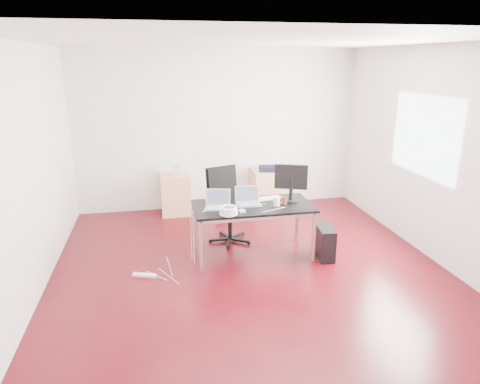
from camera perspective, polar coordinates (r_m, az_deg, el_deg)
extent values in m
plane|color=#3E070D|center=(5.73, 1.09, -9.76)|extent=(5.00, 5.00, 0.00)
plane|color=silver|center=(5.11, 1.28, 19.47)|extent=(5.00, 5.00, 0.00)
plane|color=silver|center=(7.66, -2.89, 8.19)|extent=(5.00, 0.00, 5.00)
plane|color=silver|center=(2.97, 11.69, -6.94)|extent=(5.00, 0.00, 5.00)
plane|color=silver|center=(5.31, -26.20, 2.38)|extent=(0.00, 5.00, 5.00)
plane|color=silver|center=(6.27, 24.18, 4.67)|extent=(0.00, 5.00, 5.00)
plane|color=white|center=(6.39, 23.27, 6.83)|extent=(0.00, 1.50, 1.50)
cube|color=black|center=(5.76, 1.74, -1.90)|extent=(1.60, 0.80, 0.03)
cube|color=silver|center=(5.46, -5.22, -7.20)|extent=(0.04, 0.04, 0.70)
cube|color=silver|center=(6.10, -5.94, -4.53)|extent=(0.04, 0.04, 0.70)
cube|color=silver|center=(5.79, 9.79, -5.92)|extent=(0.04, 0.04, 0.70)
cube|color=silver|center=(6.39, 7.58, -3.53)|extent=(0.04, 0.04, 0.70)
cylinder|color=black|center=(6.36, -1.33, -4.62)|extent=(0.06, 0.06, 0.47)
cube|color=black|center=(6.26, -1.34, -2.37)|extent=(0.60, 0.59, 0.06)
cube|color=black|center=(6.35, -2.33, 0.80)|extent=(0.47, 0.24, 0.55)
cube|color=tan|center=(7.56, -8.57, -0.28)|extent=(0.50, 0.50, 0.70)
cube|color=tan|center=(7.80, 3.48, 0.42)|extent=(0.50, 0.50, 0.70)
cube|color=black|center=(5.98, 11.19, -6.57)|extent=(0.25, 0.47, 0.44)
cylinder|color=black|center=(7.49, -2.36, -1.97)|extent=(0.29, 0.29, 0.28)
cube|color=white|center=(5.58, -12.64, -10.77)|extent=(0.30, 0.16, 0.04)
cube|color=silver|center=(5.62, -3.00, -2.17)|extent=(0.37, 0.30, 0.01)
cube|color=silver|center=(5.69, -2.91, -0.67)|extent=(0.33, 0.12, 0.22)
cube|color=#475166|center=(5.68, -2.91, -0.68)|extent=(0.29, 0.10, 0.18)
cube|color=silver|center=(5.74, 1.17, -1.70)|extent=(0.34, 0.25, 0.01)
cube|color=silver|center=(5.81, 0.98, -0.24)|extent=(0.33, 0.06, 0.22)
cube|color=#475166|center=(5.81, 1.00, -0.26)|extent=(0.29, 0.05, 0.18)
cylinder|color=black|center=(5.96, 6.76, -1.08)|extent=(0.26, 0.26, 0.02)
cylinder|color=black|center=(5.91, 6.81, 0.39)|extent=(0.05, 0.05, 0.30)
cube|color=black|center=(5.88, 6.82, 2.02)|extent=(0.44, 0.21, 0.34)
cube|color=#475166|center=(5.91, 6.74, 2.09)|extent=(0.37, 0.14, 0.29)
cube|color=white|center=(5.99, 3.45, -0.89)|extent=(0.46, 0.22, 0.02)
cylinder|color=white|center=(5.72, 4.91, -1.28)|extent=(0.10, 0.10, 0.12)
cylinder|color=#5D2A1F|center=(5.82, 5.88, -1.10)|extent=(0.09, 0.09, 0.10)
torus|color=white|center=(5.39, -1.54, -2.87)|extent=(0.24, 0.24, 0.04)
torus|color=white|center=(5.38, -1.54, -2.51)|extent=(0.23, 0.23, 0.04)
torus|color=white|center=(5.37, -1.54, -2.15)|extent=(0.22, 0.22, 0.04)
cube|color=white|center=(5.48, 0.34, -2.57)|extent=(0.07, 0.07, 0.03)
cube|color=#9E9E9E|center=(7.45, -8.55, 2.97)|extent=(0.09, 0.08, 0.18)
cube|color=black|center=(7.64, 3.70, 3.14)|extent=(0.34, 0.29, 0.09)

